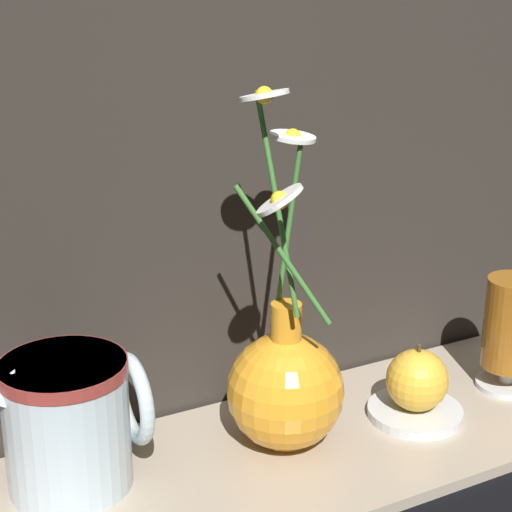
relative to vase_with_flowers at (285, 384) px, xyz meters
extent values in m
plane|color=black|center=(-0.06, -0.01, -0.08)|extent=(6.00, 6.00, 0.00)
cube|color=tan|center=(-0.06, -0.01, -0.07)|extent=(0.88, 0.24, 0.01)
sphere|color=orange|center=(0.00, 0.00, -0.01)|extent=(0.12, 0.12, 0.12)
cylinder|color=orange|center=(0.00, 0.00, 0.06)|extent=(0.03, 0.03, 0.05)
cylinder|color=#3D7A33|center=(-0.02, -0.01, 0.19)|extent=(0.03, 0.04, 0.21)
cylinder|color=white|center=(-0.04, -0.02, 0.29)|extent=(0.06, 0.06, 0.01)
sphere|color=yellow|center=(-0.04, -0.02, 0.29)|extent=(0.02, 0.02, 0.02)
cylinder|color=#3D7A33|center=(-0.02, -0.03, 0.15)|extent=(0.08, 0.06, 0.13)
cylinder|color=white|center=(-0.05, -0.07, 0.21)|extent=(0.06, 0.06, 0.03)
sphere|color=yellow|center=(-0.05, -0.07, 0.21)|extent=(0.02, 0.02, 0.02)
cylinder|color=#3D7A33|center=(0.01, 0.01, 0.17)|extent=(0.02, 0.02, 0.16)
cylinder|color=white|center=(0.01, 0.02, 0.25)|extent=(0.06, 0.06, 0.01)
sphere|color=yellow|center=(0.01, 0.02, 0.25)|extent=(0.02, 0.02, 0.02)
cylinder|color=silver|center=(-0.21, 0.03, 0.00)|extent=(0.12, 0.12, 0.13)
cylinder|color=maroon|center=(-0.21, 0.03, 0.05)|extent=(0.12, 0.12, 0.01)
torus|color=silver|center=(-0.15, 0.03, 0.01)|extent=(0.01, 0.09, 0.09)
cone|color=silver|center=(-0.26, 0.03, 0.05)|extent=(0.04, 0.03, 0.04)
cylinder|color=silver|center=(0.29, -0.02, -0.06)|extent=(0.07, 0.07, 0.01)
cylinder|color=silver|center=(0.29, -0.02, -0.05)|extent=(0.02, 0.02, 0.02)
cylinder|color=silver|center=(0.15, -0.02, -0.06)|extent=(0.10, 0.10, 0.01)
sphere|color=gold|center=(0.15, -0.02, -0.02)|extent=(0.07, 0.07, 0.07)
cylinder|color=#4C3819|center=(0.15, -0.02, 0.01)|extent=(0.00, 0.00, 0.01)
camera|label=1|loc=(-0.38, -0.66, 0.40)|focal=60.00mm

